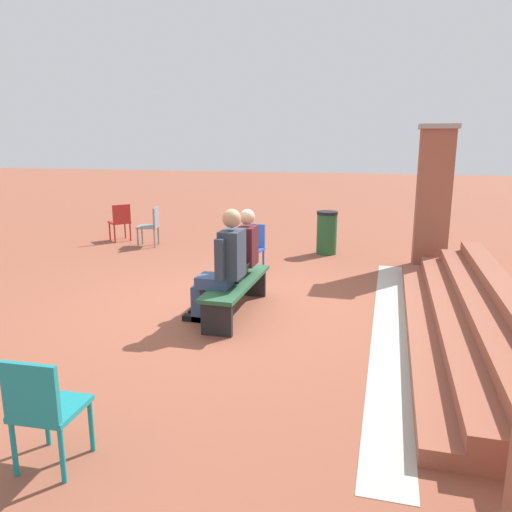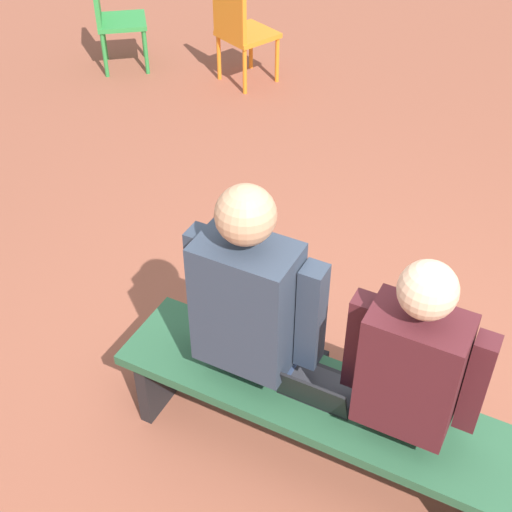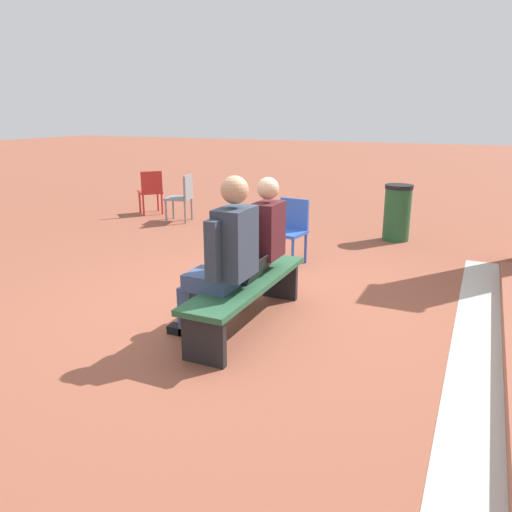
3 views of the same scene
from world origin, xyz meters
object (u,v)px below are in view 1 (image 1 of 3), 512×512
(plastic_chair_near_bench_left, at_px, (120,220))
(litter_bin, at_px, (327,233))
(laptop, at_px, (238,277))
(plastic_chair_near_bench_right, at_px, (43,406))
(bench, at_px, (237,287))
(plastic_chair_far_right, at_px, (151,224))
(person_adult, at_px, (223,263))
(person_student, at_px, (240,254))
(plastic_chair_far_left, at_px, (251,246))

(plastic_chair_near_bench_left, bearing_deg, litter_bin, 88.41)
(laptop, relative_size, plastic_chair_near_bench_right, 0.38)
(bench, bearing_deg, plastic_chair_near_bench_left, -135.23)
(plastic_chair_far_right, distance_m, plastic_chair_near_bench_left, 0.97)
(plastic_chair_near_bench_left, relative_size, litter_bin, 0.98)
(plastic_chair_near_bench_right, xyz_separation_m, plastic_chair_near_bench_left, (-7.42, -3.67, 0.00))
(person_adult, relative_size, laptop, 4.46)
(bench, height_order, plastic_chair_near_bench_left, plastic_chair_near_bench_left)
(person_student, relative_size, plastic_chair_far_right, 1.59)
(person_student, height_order, plastic_chair_far_right, person_student)
(person_student, bearing_deg, laptop, 12.22)
(person_student, relative_size, litter_bin, 1.56)
(laptop, xyz_separation_m, litter_bin, (-3.89, 0.68, -0.07))
(person_student, relative_size, plastic_chair_near_bench_left, 1.59)
(laptop, relative_size, plastic_chair_far_left, 0.38)
(plastic_chair_far_left, bearing_deg, plastic_chair_near_bench_right, 0.58)
(person_student, bearing_deg, plastic_chair_near_bench_right, -3.73)
(person_adult, distance_m, plastic_chair_near_bench_left, 5.84)
(bench, bearing_deg, laptop, 88.59)
(plastic_chair_far_right, height_order, plastic_chair_near_bench_left, same)
(plastic_chair_near_bench_right, xyz_separation_m, litter_bin, (-7.29, 1.00, -0.05))
(bench, distance_m, plastic_chair_near_bench_left, 5.66)
(plastic_chair_near_bench_right, distance_m, litter_bin, 7.36)
(person_student, xyz_separation_m, plastic_chair_far_right, (-3.33, -3.00, -0.23))
(person_student, height_order, laptop, person_student)
(laptop, distance_m, plastic_chair_far_right, 4.81)
(bench, xyz_separation_m, litter_bin, (-3.89, 0.69, 0.08))
(laptop, bearing_deg, bench, -91.41)
(laptop, bearing_deg, plastic_chair_near_bench_left, -135.15)
(plastic_chair_far_left, bearing_deg, person_student, 10.12)
(person_adult, xyz_separation_m, plastic_chair_near_bench_left, (-4.33, -3.91, -0.27))
(person_adult, distance_m, plastic_chair_far_left, 2.40)
(bench, height_order, person_student, person_student)
(plastic_chair_far_right, xyz_separation_m, litter_bin, (-0.19, 3.75, -0.05))
(litter_bin, bearing_deg, plastic_chair_near_bench_right, -7.84)
(plastic_chair_far_left, bearing_deg, plastic_chair_near_bench_left, -118.52)
(plastic_chair_near_bench_right, relative_size, plastic_chair_near_bench_left, 1.00)
(plastic_chair_far_left, xyz_separation_m, plastic_chair_far_right, (-1.65, -2.70, 0.00))
(bench, relative_size, plastic_chair_far_right, 2.14)
(laptop, bearing_deg, litter_bin, 170.10)
(plastic_chair_far_left, distance_m, plastic_chair_far_right, 3.16)
(person_student, distance_m, plastic_chair_near_bench_left, 5.36)
(person_student, distance_m, person_adult, 0.68)
(person_adult, height_order, plastic_chair_near_bench_left, person_adult)
(plastic_chair_near_bench_right, bearing_deg, plastic_chair_near_bench_left, -153.68)
(person_adult, distance_m, litter_bin, 4.28)
(plastic_chair_far_left, distance_m, plastic_chair_near_bench_right, 5.46)
(person_adult, relative_size, plastic_chair_far_left, 1.70)
(person_adult, height_order, plastic_chair_far_left, person_adult)
(plastic_chair_far_right, bearing_deg, bench, 39.62)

